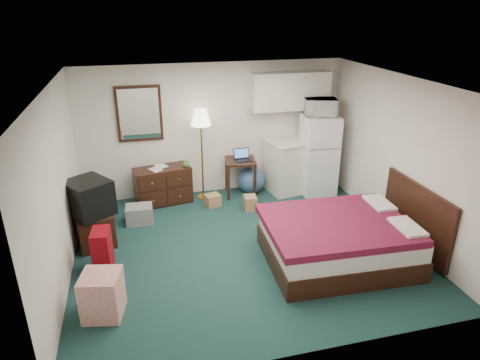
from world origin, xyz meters
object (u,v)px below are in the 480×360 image
object	(u,v)px
desk	(240,177)
suitcase	(102,250)
kitchen_counter	(291,166)
fridge	(318,155)
floor_lamp	(202,155)
dresser	(163,185)
tv_stand	(94,229)
bed	(338,241)

from	to	relation	value
desk	suitcase	bearing A→B (deg)	-132.26
desk	kitchen_counter	xyz separation A→B (m)	(1.03, -0.02, 0.14)
fridge	suitcase	size ratio (longest dim) A/B	2.50
floor_lamp	suitcase	xyz separation A→B (m)	(-1.77, -2.05, -0.56)
dresser	floor_lamp	bearing A→B (deg)	-6.87
dresser	tv_stand	bearing A→B (deg)	-141.94
floor_lamp	desk	size ratio (longest dim) A/B	2.42
dresser	fridge	xyz separation A→B (m)	(2.98, -0.24, 0.42)
desk	fridge	world-z (taller)	fridge
dresser	fridge	size ratio (longest dim) A/B	0.66
desk	fridge	xyz separation A→B (m)	(1.49, -0.25, 0.41)
tv_stand	dresser	bearing A→B (deg)	31.66
dresser	kitchen_counter	world-z (taller)	kitchen_counter
bed	suitcase	distance (m)	3.33
kitchen_counter	fridge	bearing A→B (deg)	-35.69
floor_lamp	desk	world-z (taller)	floor_lamp
dresser	kitchen_counter	bearing A→B (deg)	-9.94
desk	kitchen_counter	bearing A→B (deg)	7.73
floor_lamp	bed	bearing A→B (deg)	-60.42
floor_lamp	kitchen_counter	xyz separation A→B (m)	(1.76, -0.05, -0.36)
fridge	suitcase	xyz separation A→B (m)	(-3.99, -1.77, -0.46)
desk	tv_stand	world-z (taller)	desk
desk	bed	world-z (taller)	desk
desk	suitcase	xyz separation A→B (m)	(-2.50, -2.01, -0.05)
kitchen_counter	fridge	distance (m)	0.58
floor_lamp	dresser	bearing A→B (deg)	-177.33
bed	desk	bearing A→B (deg)	109.12
fridge	bed	bearing A→B (deg)	-102.87
fridge	kitchen_counter	bearing A→B (deg)	157.84
dresser	kitchen_counter	distance (m)	2.52
fridge	suitcase	world-z (taller)	fridge
floor_lamp	suitcase	bearing A→B (deg)	-130.80
kitchen_counter	tv_stand	xyz separation A→B (m)	(-3.68, -1.26, -0.24)
kitchen_counter	suitcase	size ratio (longest dim) A/B	1.62
fridge	dresser	bearing A→B (deg)	179.25
floor_lamp	suitcase	world-z (taller)	floor_lamp
fridge	tv_stand	xyz separation A→B (m)	(-4.14, -1.03, -0.51)
dresser	tv_stand	world-z (taller)	dresser
fridge	suitcase	distance (m)	4.39
desk	bed	size ratio (longest dim) A/B	0.35
kitchen_counter	tv_stand	world-z (taller)	kitchen_counter
desk	suitcase	distance (m)	3.21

